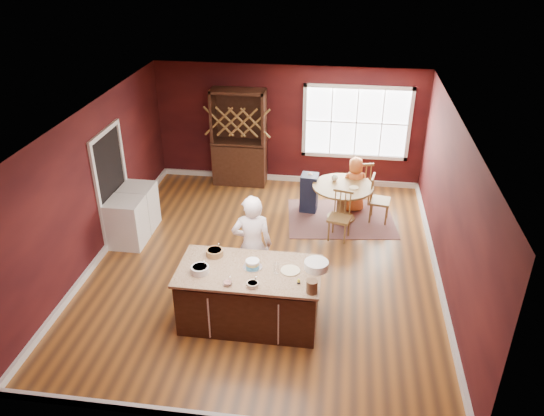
{
  "coord_description": "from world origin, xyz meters",
  "views": [
    {
      "loc": [
        1.2,
        -7.78,
        5.33
      ],
      "look_at": [
        0.1,
        0.12,
        1.05
      ],
      "focal_mm": 35.0,
      "sensor_mm": 36.0,
      "label": 1
    }
  ],
  "objects_px": {
    "chair_south": "(340,216)",
    "toddler": "(307,173)",
    "baker": "(252,246)",
    "chair_north": "(361,181)",
    "dryer": "(139,207)",
    "washer": "(127,223)",
    "layer_cake": "(253,264)",
    "seated_woman": "(355,184)",
    "dining_table": "(342,195)",
    "high_chair": "(309,192)",
    "kitchen_island": "(250,296)",
    "hutch": "(239,138)",
    "chair_east": "(380,199)"
  },
  "relations": [
    {
      "from": "kitchen_island",
      "to": "baker",
      "type": "bearing_deg",
      "value": 96.35
    },
    {
      "from": "kitchen_island",
      "to": "baker",
      "type": "xyz_separation_m",
      "value": [
        -0.08,
        0.71,
        0.44
      ]
    },
    {
      "from": "chair_south",
      "to": "dryer",
      "type": "relative_size",
      "value": 1.08
    },
    {
      "from": "chair_south",
      "to": "toddler",
      "type": "bearing_deg",
      "value": 135.62
    },
    {
      "from": "chair_north",
      "to": "high_chair",
      "type": "distance_m",
      "value": 1.17
    },
    {
      "from": "layer_cake",
      "to": "chair_south",
      "type": "height_order",
      "value": "layer_cake"
    },
    {
      "from": "high_chair",
      "to": "dryer",
      "type": "relative_size",
      "value": 0.95
    },
    {
      "from": "toddler",
      "to": "washer",
      "type": "distance_m",
      "value": 3.71
    },
    {
      "from": "chair_east",
      "to": "high_chair",
      "type": "relative_size",
      "value": 1.16
    },
    {
      "from": "kitchen_island",
      "to": "chair_south",
      "type": "xyz_separation_m",
      "value": [
        1.26,
        2.57,
        0.05
      ]
    },
    {
      "from": "dining_table",
      "to": "high_chair",
      "type": "xyz_separation_m",
      "value": [
        -0.68,
        0.27,
        -0.11
      ]
    },
    {
      "from": "chair_north",
      "to": "seated_woman",
      "type": "distance_m",
      "value": 0.38
    },
    {
      "from": "hutch",
      "to": "chair_north",
      "type": "bearing_deg",
      "value": -13.23
    },
    {
      "from": "chair_south",
      "to": "hutch",
      "type": "bearing_deg",
      "value": 149.99
    },
    {
      "from": "washer",
      "to": "hutch",
      "type": "bearing_deg",
      "value": 62.02
    },
    {
      "from": "toddler",
      "to": "washer",
      "type": "height_order",
      "value": "toddler"
    },
    {
      "from": "dryer",
      "to": "toddler",
      "type": "bearing_deg",
      "value": 21.18
    },
    {
      "from": "dining_table",
      "to": "chair_north",
      "type": "xyz_separation_m",
      "value": [
        0.37,
        0.77,
        -0.03
      ]
    },
    {
      "from": "high_chair",
      "to": "dryer",
      "type": "height_order",
      "value": "dryer"
    },
    {
      "from": "dryer",
      "to": "chair_east",
      "type": "bearing_deg",
      "value": 11.0
    },
    {
      "from": "baker",
      "to": "seated_woman",
      "type": "xyz_separation_m",
      "value": [
        1.61,
        3.07,
        -0.29
      ]
    },
    {
      "from": "layer_cake",
      "to": "dryer",
      "type": "distance_m",
      "value": 3.64
    },
    {
      "from": "kitchen_island",
      "to": "toddler",
      "type": "xyz_separation_m",
      "value": [
        0.54,
        3.71,
        0.37
      ]
    },
    {
      "from": "kitchen_island",
      "to": "hutch",
      "type": "distance_m",
      "value": 4.94
    },
    {
      "from": "chair_south",
      "to": "toddler",
      "type": "distance_m",
      "value": 1.39
    },
    {
      "from": "layer_cake",
      "to": "seated_woman",
      "type": "xyz_separation_m",
      "value": [
        1.49,
        3.72,
        -0.39
      ]
    },
    {
      "from": "layer_cake",
      "to": "chair_south",
      "type": "bearing_deg",
      "value": 63.95
    },
    {
      "from": "layer_cake",
      "to": "chair_north",
      "type": "height_order",
      "value": "layer_cake"
    },
    {
      "from": "baker",
      "to": "toddler",
      "type": "xyz_separation_m",
      "value": [
        0.62,
        3.0,
        -0.07
      ]
    },
    {
      "from": "dining_table",
      "to": "baker",
      "type": "bearing_deg",
      "value": -117.36
    },
    {
      "from": "chair_south",
      "to": "hutch",
      "type": "distance_m",
      "value": 3.28
    },
    {
      "from": "chair_east",
      "to": "chair_south",
      "type": "xyz_separation_m",
      "value": [
        -0.78,
        -0.82,
        -0.01
      ]
    },
    {
      "from": "chair_south",
      "to": "high_chair",
      "type": "bearing_deg",
      "value": 134.91
    },
    {
      "from": "kitchen_island",
      "to": "washer",
      "type": "relative_size",
      "value": 2.3
    },
    {
      "from": "baker",
      "to": "dryer",
      "type": "relative_size",
      "value": 1.95
    },
    {
      "from": "seated_woman",
      "to": "toddler",
      "type": "height_order",
      "value": "seated_woman"
    },
    {
      "from": "dining_table",
      "to": "baker",
      "type": "distance_m",
      "value": 3.0
    },
    {
      "from": "washer",
      "to": "dryer",
      "type": "relative_size",
      "value": 1.01
    },
    {
      "from": "chair_south",
      "to": "washer",
      "type": "bearing_deg",
      "value": -156.05
    },
    {
      "from": "kitchen_island",
      "to": "seated_woman",
      "type": "height_order",
      "value": "seated_woman"
    },
    {
      "from": "toddler",
      "to": "high_chair",
      "type": "bearing_deg",
      "value": -49.0
    },
    {
      "from": "chair_north",
      "to": "seated_woman",
      "type": "xyz_separation_m",
      "value": [
        -0.13,
        -0.35,
        0.09
      ]
    },
    {
      "from": "layer_cake",
      "to": "toddler",
      "type": "height_order",
      "value": "layer_cake"
    },
    {
      "from": "layer_cake",
      "to": "dryer",
      "type": "relative_size",
      "value": 0.32
    },
    {
      "from": "chair_east",
      "to": "seated_woman",
      "type": "relative_size",
      "value": 0.84
    },
    {
      "from": "kitchen_island",
      "to": "dining_table",
      "type": "bearing_deg",
      "value": 68.99
    },
    {
      "from": "chair_north",
      "to": "dryer",
      "type": "xyz_separation_m",
      "value": [
        -4.3,
        -1.66,
        -0.05
      ]
    },
    {
      "from": "layer_cake",
      "to": "toddler",
      "type": "distance_m",
      "value": 3.68
    },
    {
      "from": "seated_woman",
      "to": "dryer",
      "type": "height_order",
      "value": "seated_woman"
    },
    {
      "from": "dining_table",
      "to": "seated_woman",
      "type": "distance_m",
      "value": 0.49
    }
  ]
}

